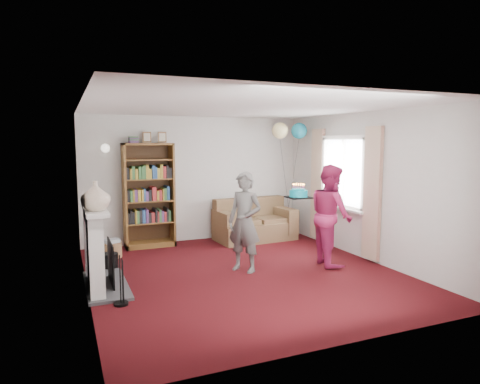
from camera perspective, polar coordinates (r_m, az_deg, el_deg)
name	(u,v)px	position (r m, az deg, el deg)	size (l,w,h in m)	color
ground	(244,273)	(6.64, 0.56, -10.80)	(5.00, 5.00, 0.00)	#320707
wall_back	(196,179)	(8.73, -5.94, 1.76)	(4.50, 0.02, 2.50)	silver
wall_left	(83,200)	(5.87, -20.15, -1.01)	(0.02, 5.00, 2.50)	silver
wall_right	(367,186)	(7.55, 16.54, 0.75)	(0.02, 5.00, 2.50)	silver
ceiling	(244,107)	(6.35, 0.59, 11.30)	(4.50, 5.00, 0.01)	white
fireplace	(98,251)	(6.20, -18.36, -7.49)	(0.55, 1.80, 1.12)	#3F3F42
window_bay	(343,186)	(8.00, 13.51, 0.82)	(0.14, 2.02, 2.20)	white
wall_sconce	(105,148)	(8.22, -17.52, 5.59)	(0.16, 0.23, 0.16)	gold
bookcase	(148,196)	(8.32, -12.12, -0.56)	(0.94, 0.42, 2.18)	#472B14
sofa	(254,224)	(8.82, 1.82, -4.27)	(1.58, 0.84, 0.84)	brown
wicker_basket	(112,249)	(7.81, -16.72, -7.32)	(0.35, 0.35, 0.32)	#8C6241
person_striped	(245,222)	(6.59, 0.62, -4.02)	(0.56, 0.37, 1.54)	black
person_magenta	(331,215)	(7.10, 12.02, -2.99)	(0.80, 0.62, 1.64)	#A92154
birthday_cake	(298,194)	(6.79, 7.79, -0.22)	(0.35, 0.35, 0.22)	black
balloons	(290,131)	(8.75, 6.64, 8.12)	(0.76, 0.32, 1.74)	#3F3F3F
mantel_vase	(96,196)	(5.72, -18.71, -0.49)	(0.36, 0.36, 0.38)	beige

